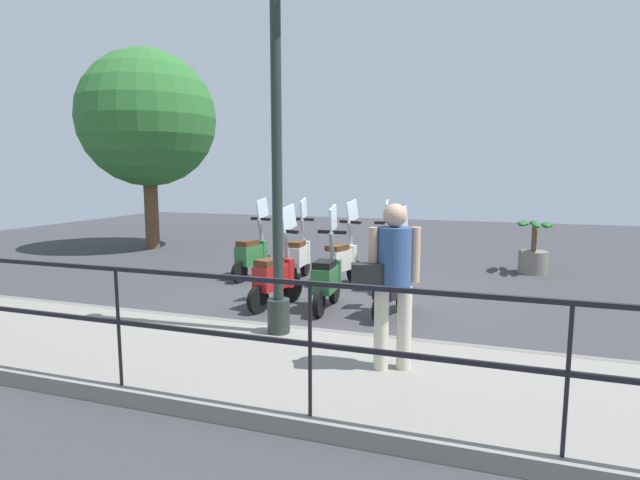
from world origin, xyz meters
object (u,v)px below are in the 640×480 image
(lamp_post_near, at_px, (277,158))
(scooter_far_3, at_px, (253,254))
(tree_large, at_px, (147,119))
(scooter_near_0, at_px, (392,282))
(scooter_near_1, at_px, (327,278))
(scooter_near_2, at_px, (275,276))
(pedestrian_with_bag, at_px, (392,274))
(scooter_far_1, at_px, (342,259))
(scooter_far_2, at_px, (298,255))
(scooter_far_0, at_px, (385,261))
(potted_palm, at_px, (533,251))

(lamp_post_near, relative_size, scooter_far_3, 2.97)
(lamp_post_near, bearing_deg, tree_large, 46.34)
(scooter_far_3, bearing_deg, scooter_near_0, -107.61)
(scooter_near_1, height_order, scooter_near_2, same)
(pedestrian_with_bag, bearing_deg, scooter_near_1, 8.94)
(scooter_near_2, relative_size, scooter_far_1, 1.00)
(lamp_post_near, distance_m, scooter_far_2, 3.96)
(scooter_near_0, relative_size, scooter_far_2, 1.00)
(scooter_near_2, bearing_deg, pedestrian_with_bag, -120.13)
(scooter_near_2, relative_size, scooter_far_3, 1.00)
(lamp_post_near, bearing_deg, scooter_near_1, -2.82)
(tree_large, relative_size, scooter_far_0, 3.36)
(lamp_post_near, relative_size, scooter_far_0, 2.97)
(potted_palm, relative_size, scooter_far_2, 0.69)
(pedestrian_with_bag, height_order, scooter_far_3, pedestrian_with_bag)
(lamp_post_near, height_order, scooter_near_1, lamp_post_near)
(pedestrian_with_bag, xyz_separation_m, scooter_near_2, (2.19, 2.15, -0.60))
(potted_palm, relative_size, scooter_far_3, 0.69)
(pedestrian_with_bag, distance_m, potted_palm, 6.47)
(scooter_far_1, bearing_deg, scooter_near_2, 179.74)
(scooter_near_0, xyz_separation_m, scooter_far_0, (1.61, 0.42, 0.00))
(pedestrian_with_bag, bearing_deg, tree_large, 27.42)
(scooter_near_1, height_order, scooter_far_0, same)
(potted_palm, relative_size, scooter_near_2, 0.69)
(pedestrian_with_bag, bearing_deg, scooter_far_3, 18.94)
(scooter_far_1, bearing_deg, scooter_near_0, -124.91)
(scooter_far_0, bearing_deg, scooter_far_3, 82.82)
(scooter_far_0, distance_m, scooter_far_1, 0.78)
(potted_palm, bearing_deg, scooter_near_0, 151.13)
(scooter_near_2, bearing_deg, lamp_post_near, -139.74)
(potted_palm, distance_m, scooter_near_1, 4.99)
(tree_large, xyz_separation_m, scooter_far_2, (-2.51, -5.15, -2.92))
(scooter_near_1, bearing_deg, tree_large, 53.81)
(scooter_near_2, distance_m, scooter_far_0, 2.17)
(potted_palm, distance_m, scooter_near_2, 5.59)
(potted_palm, bearing_deg, scooter_far_2, 116.33)
(lamp_post_near, distance_m, scooter_near_1, 2.36)
(pedestrian_with_bag, xyz_separation_m, scooter_far_1, (3.88, 1.60, -0.60))
(pedestrian_with_bag, height_order, scooter_near_0, pedestrian_with_bag)
(scooter_near_1, relative_size, scooter_near_2, 1.00)
(lamp_post_near, xyz_separation_m, scooter_near_1, (1.62, -0.08, -1.71))
(lamp_post_near, relative_size, potted_palm, 4.32)
(scooter_far_2, distance_m, scooter_far_3, 0.88)
(scooter_far_0, height_order, scooter_far_3, same)
(scooter_near_1, bearing_deg, scooter_far_2, 30.58)
(tree_large, height_order, scooter_far_0, tree_large)
(scooter_near_0, bearing_deg, scooter_far_1, 49.73)
(scooter_far_0, relative_size, scooter_far_1, 1.00)
(scooter_near_2, bearing_deg, scooter_far_1, -2.75)
(tree_large, bearing_deg, scooter_far_1, -114.20)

